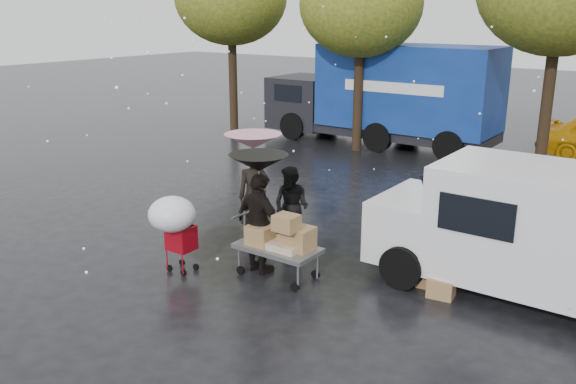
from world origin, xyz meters
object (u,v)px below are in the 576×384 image
Objects in this scene: vendor_cart at (281,240)px; shopping_cart at (174,218)px; person_pink at (254,196)px; person_black at (260,224)px; blue_truck at (386,95)px; white_van at (532,230)px.

vendor_cart is 1.04× the size of shopping_cart.
vendor_cart is 1.95m from shopping_cart.
person_black is at bearing -101.43° from person_pink.
person_black reaches higher than vendor_cart.
blue_truck reaches higher than shopping_cart.
vendor_cart is at bearing 30.11° from shopping_cart.
person_black is 0.22× the size of blue_truck.
blue_truck is (-2.05, 12.23, 0.69)m from shopping_cart.
white_van is at bearing 26.32° from vendor_cart.
person_pink is 5.39m from white_van.
person_pink is at bearing -37.04° from person_black.
blue_truck is at bearing 48.31° from person_pink.
vendor_cart is at bearing -153.68° from white_van.
white_van reaches higher than person_pink.
person_black is 11.75m from blue_truck.
person_black is 4.60m from white_van.
person_pink is at bearing -173.83° from white_van.
blue_truck reaches higher than vendor_cart.
white_van is at bearing 27.51° from shopping_cart.
person_black is (1.15, -1.27, -0.01)m from person_pink.
person_black is at bearing 39.08° from shopping_cart.
person_pink is 10.25m from blue_truck.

